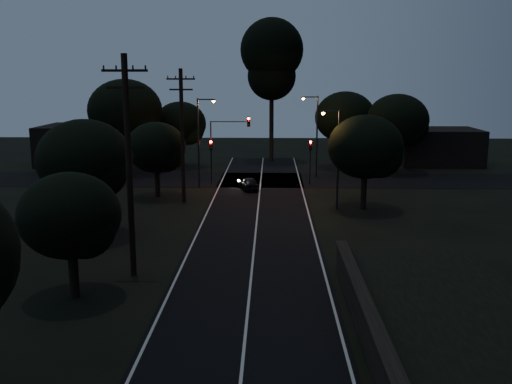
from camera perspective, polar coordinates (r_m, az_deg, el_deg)
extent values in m
cube|color=black|center=(35.86, -0.08, -4.54)|extent=(8.00, 70.00, 0.02)
cube|color=black|center=(55.35, 0.49, 1.22)|extent=(60.00, 8.00, 0.02)
cube|color=beige|center=(35.86, -0.08, -4.52)|extent=(0.12, 70.00, 0.01)
cube|color=beige|center=(36.15, -6.05, -4.45)|extent=(0.12, 70.00, 0.01)
cube|color=beige|center=(35.95, 5.92, -4.54)|extent=(0.12, 70.00, 0.01)
cube|color=black|center=(17.96, 13.60, -16.75)|extent=(0.55, 26.00, 0.10)
cylinder|color=black|center=(28.66, -12.58, 2.32)|extent=(0.30, 0.30, 11.00)
cube|color=black|center=(28.30, -13.01, 11.75)|extent=(2.20, 0.12, 0.12)
cube|color=black|center=(28.31, -12.93, 10.14)|extent=(1.80, 0.12, 0.12)
cylinder|color=black|center=(45.22, -7.38, 5.50)|extent=(0.30, 0.30, 10.50)
cube|color=black|center=(44.98, -7.53, 11.14)|extent=(2.20, 0.12, 0.12)
cube|color=black|center=(44.99, -7.51, 10.13)|extent=(1.80, 0.12, 0.12)
cylinder|color=black|center=(27.51, -17.77, -7.87)|extent=(0.44, 0.44, 2.15)
ellipsoid|color=black|center=(26.74, -18.13, -2.23)|extent=(4.56, 4.56, 3.87)
sphere|color=black|center=(26.17, -16.75, -3.47)|extent=(2.73, 2.73, 2.73)
cylinder|color=black|center=(37.30, -16.44, -2.26)|extent=(0.44, 0.44, 2.71)
ellipsoid|color=black|center=(36.65, -16.76, 3.14)|extent=(5.85, 5.85, 4.97)
sphere|color=black|center=(35.87, -15.44, 2.09)|extent=(3.51, 3.51, 3.51)
cylinder|color=black|center=(48.20, -9.83, 0.88)|extent=(0.44, 0.44, 2.31)
ellipsoid|color=black|center=(47.74, -9.96, 4.42)|extent=(4.93, 4.93, 4.19)
sphere|color=black|center=(47.16, -9.03, 3.76)|extent=(2.96, 2.96, 2.96)
cylinder|color=black|center=(63.81, -7.50, 3.70)|extent=(0.44, 0.44, 2.65)
ellipsoid|color=black|center=(63.44, -7.58, 6.79)|extent=(5.67, 5.67, 4.82)
sphere|color=black|center=(62.78, -6.75, 6.24)|extent=(3.40, 3.40, 3.40)
cylinder|color=black|center=(60.87, -12.75, 3.59)|extent=(0.44, 0.44, 3.59)
ellipsoid|color=black|center=(60.42, -12.95, 7.94)|extent=(7.56, 7.56, 6.43)
sphere|color=black|center=(59.42, -11.85, 7.20)|extent=(4.54, 4.54, 4.54)
cylinder|color=black|center=(63.51, 8.79, 3.81)|extent=(0.44, 0.44, 3.05)
ellipsoid|color=black|center=(63.11, 8.90, 7.40)|extent=(6.56, 6.56, 5.58)
sphere|color=black|center=(62.67, 10.01, 6.73)|extent=(3.94, 3.94, 3.94)
cylinder|color=black|center=(61.43, 13.78, 3.33)|extent=(0.44, 0.44, 3.00)
ellipsoid|color=black|center=(61.02, 13.95, 6.96)|extent=(6.41, 6.41, 5.45)
sphere|color=black|center=(60.70, 15.09, 6.28)|extent=(3.85, 3.85, 3.85)
cylinder|color=black|center=(43.87, 10.71, 0.01)|extent=(0.44, 0.44, 2.65)
ellipsoid|color=black|center=(43.33, 10.88, 4.46)|extent=(5.62, 5.62, 4.77)
sphere|color=black|center=(43.02, 12.27, 3.60)|extent=(3.37, 3.37, 3.37)
cylinder|color=black|center=(67.65, 1.55, 6.98)|extent=(0.50, 0.50, 9.07)
sphere|color=black|center=(67.49, 1.59, 14.04)|extent=(7.25, 7.25, 7.25)
sphere|color=black|center=(67.43, 1.58, 11.52)|extent=(5.60, 5.60, 5.60)
cube|color=black|center=(68.20, -16.45, 4.58)|extent=(10.00, 8.00, 4.40)
cube|color=black|center=(68.61, 17.67, 4.37)|extent=(9.00, 7.00, 4.00)
cylinder|color=black|center=(53.39, -4.49, 2.53)|extent=(0.12, 0.12, 3.20)
cube|color=black|center=(53.11, -4.52, 4.72)|extent=(0.28, 0.22, 0.90)
sphere|color=#FF0705|center=(52.94, -4.54, 5.02)|extent=(0.22, 0.22, 0.22)
cylinder|color=black|center=(53.22, 5.42, 2.49)|extent=(0.12, 0.12, 3.20)
cube|color=black|center=(52.94, 5.46, 4.68)|extent=(0.28, 0.22, 0.90)
sphere|color=#FF0705|center=(52.77, 5.48, 4.98)|extent=(0.22, 0.22, 0.22)
cylinder|color=black|center=(53.26, -4.50, 3.49)|extent=(0.12, 0.12, 5.00)
cube|color=black|center=(52.64, -0.74, 7.04)|extent=(0.28, 0.22, 0.90)
sphere|color=#FF0705|center=(52.49, -0.75, 7.36)|extent=(0.22, 0.22, 0.22)
cube|color=black|center=(52.74, -2.66, 7.04)|extent=(3.50, 0.08, 0.08)
cylinder|color=black|center=(51.20, -5.77, 4.83)|extent=(0.16, 0.16, 8.00)
cube|color=black|center=(50.80, -5.06, 9.21)|extent=(1.40, 0.10, 0.10)
cube|color=black|center=(50.73, -4.27, 9.16)|extent=(0.35, 0.22, 0.12)
sphere|color=orange|center=(50.74, -4.27, 9.05)|extent=(0.26, 0.26, 0.26)
cylinder|color=black|center=(56.93, 6.11, 5.50)|extent=(0.16, 0.16, 8.00)
cube|color=black|center=(56.60, 5.48, 9.44)|extent=(1.40, 0.10, 0.10)
cube|color=black|center=(56.56, 4.76, 9.40)|extent=(0.35, 0.22, 0.12)
sphere|color=orange|center=(56.56, 4.76, 9.30)|extent=(0.26, 0.26, 0.26)
cylinder|color=black|center=(43.18, 8.21, 3.18)|extent=(0.16, 0.16, 7.50)
cube|color=black|center=(42.74, 7.55, 8.04)|extent=(1.20, 0.10, 0.10)
cube|color=black|center=(42.69, 6.73, 7.99)|extent=(0.35, 0.22, 0.12)
sphere|color=orange|center=(42.69, 6.73, 7.85)|extent=(0.26, 0.26, 0.26)
imported|color=black|center=(50.57, -0.74, 0.87)|extent=(2.14, 3.55, 1.13)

